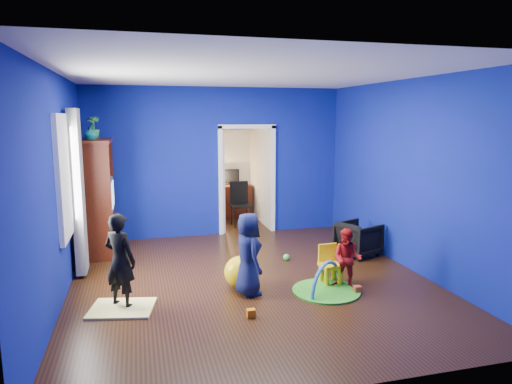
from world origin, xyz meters
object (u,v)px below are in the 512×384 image
object	(u,v)px
crt_tv	(98,195)
folding_chair	(241,205)
kid_chair	(331,267)
play_mat	(326,291)
child_navy	(248,254)
study_desk	(232,201)
child_black	(120,260)
armchair	(358,239)
tv_armoire	(96,197)
vase	(91,134)
toddler_red	(347,259)
hopper_ball	(240,272)

from	to	relation	value
crt_tv	folding_chair	size ratio (longest dim) A/B	0.76
kid_chair	play_mat	size ratio (longest dim) A/B	0.55
child_navy	play_mat	xyz separation A→B (m)	(1.04, -0.20, -0.54)
child_navy	crt_tv	world-z (taller)	crt_tv
crt_tv	play_mat	distance (m)	4.17
child_navy	study_desk	bearing A→B (deg)	-17.75
crt_tv	kid_chair	world-z (taller)	crt_tv
child_black	study_desk	bearing A→B (deg)	-77.57
armchair	tv_armoire	distance (m)	4.52
child_black	vase	size ratio (longest dim) A/B	5.68
toddler_red	folding_chair	distance (m)	3.93
hopper_ball	play_mat	size ratio (longest dim) A/B	0.48
toddler_red	study_desk	world-z (taller)	toddler_red
study_desk	folding_chair	distance (m)	0.96
toddler_red	armchair	bearing A→B (deg)	94.40
armchair	kid_chair	bearing A→B (deg)	117.36
crt_tv	tv_armoire	bearing A→B (deg)	180.00
child_navy	tv_armoire	xyz separation A→B (m)	(-2.06, 2.46, 0.43)
armchair	toddler_red	xyz separation A→B (m)	(-0.87, -1.34, 0.13)
crt_tv	kid_chair	xyz separation A→B (m)	(3.23, -2.40, -0.77)
crt_tv	kid_chair	size ratio (longest dim) A/B	1.40
child_black	crt_tv	xyz separation A→B (m)	(-0.40, 2.45, 0.43)
play_mat	child_black	bearing A→B (deg)	175.64
vase	play_mat	bearing A→B (deg)	-37.25
play_mat	folding_chair	world-z (taller)	folding_chair
toddler_red	tv_armoire	xyz separation A→B (m)	(-3.42, 2.60, 0.56)
child_navy	vase	distance (m)	3.35
tv_armoire	hopper_ball	world-z (taller)	tv_armoire
hopper_ball	vase	bearing A→B (deg)	136.46
vase	toddler_red	bearing A→B (deg)	-33.88
child_black	tv_armoire	size ratio (longest dim) A/B	0.61
toddler_red	hopper_ball	bearing A→B (deg)	-158.14
child_black	hopper_ball	size ratio (longest dim) A/B	2.68
vase	hopper_ball	bearing A→B (deg)	-43.54
vase	hopper_ball	world-z (taller)	vase
armchair	vase	size ratio (longest dim) A/B	3.00
child_navy	play_mat	bearing A→B (deg)	-109.27
crt_tv	study_desk	xyz separation A→B (m)	(2.78, 2.25, -0.65)
child_black	toddler_red	xyz separation A→B (m)	(2.98, -0.14, -0.18)
vase	play_mat	xyz separation A→B (m)	(3.10, -2.35, -2.05)
armchair	child_black	size ratio (longest dim) A/B	0.53
vase	play_mat	world-z (taller)	vase
child_navy	vase	bearing A→B (deg)	35.07
armchair	play_mat	world-z (taller)	armchair
tv_armoire	study_desk	xyz separation A→B (m)	(2.82, 2.25, -0.60)
vase	tv_armoire	bearing A→B (deg)	90.00
armchair	play_mat	bearing A→B (deg)	118.65
vase	tv_armoire	distance (m)	1.13
tv_armoire	crt_tv	world-z (taller)	tv_armoire
hopper_ball	toddler_red	bearing A→B (deg)	-15.35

